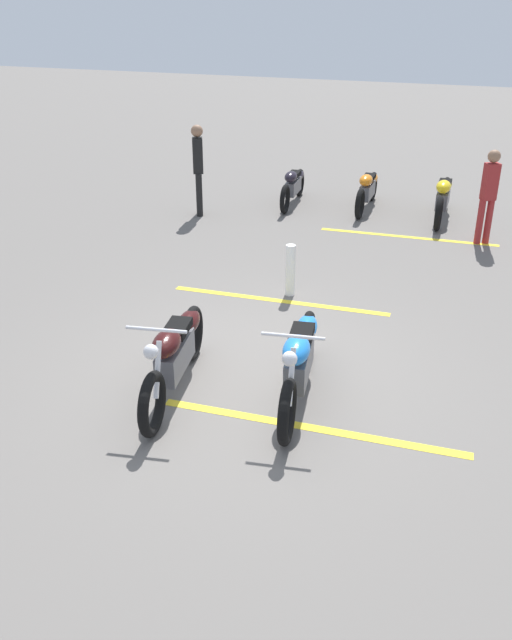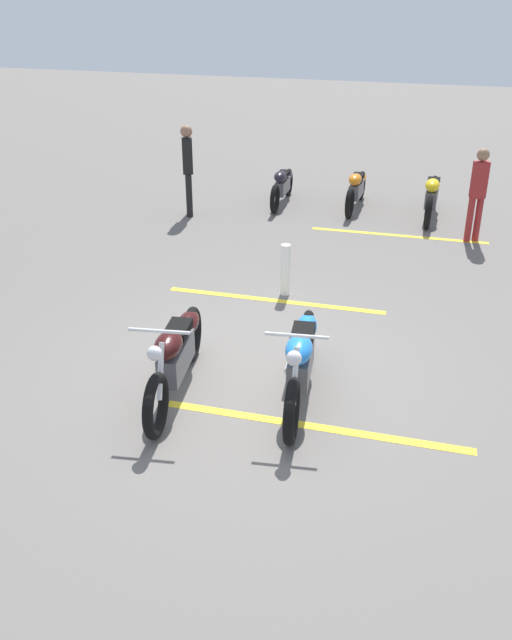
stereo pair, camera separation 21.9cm
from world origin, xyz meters
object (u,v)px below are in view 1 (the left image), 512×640
Objects in this scene: motorcycle_dark_foreground at (175,353)px; motorcycle_row_left at (367,189)px; bystander_secondary at (489,192)px; motorcycle_row_center at (293,185)px; bollard_post at (290,270)px; motorcycle_bright_foreground at (299,359)px; motorcycle_row_far_left at (443,196)px; bystander_near_row at (198,166)px.

motorcycle_dark_foreground is 7.75m from motorcycle_row_left.
bystander_secondary is (6.36, -2.77, 0.46)m from motorcycle_dark_foreground.
motorcycle_row_center is at bearing -84.63° from motorcycle_row_left.
bystander_secondary is at bearing 145.05° from motorcycle_dark_foreground.
bollard_post is (2.95, -0.33, -0.08)m from motorcycle_dark_foreground.
motorcycle_row_left is at bearing -0.53° from bollard_post.
motorcycle_row_left is 4.79m from bollard_post.
motorcycle_row_center is (-0.21, 1.53, -0.01)m from motorcycle_row_left.
motorcycle_row_center is at bearing 17.97° from bollard_post.
motorcycle_bright_foreground is at bearing -159.35° from bollard_post.
motorcycle_row_far_left is 1.60m from bystander_secondary.
motorcycle_row_center is (7.18, 2.47, -0.06)m from motorcycle_bright_foreground.
bollard_post is (-3.41, 2.44, -0.54)m from bystander_secondary.
bystander_secondary is at bearing 57.74° from motorcycle_row_left.
bollard_post reaches higher than motorcycle_row_center.
motorcycle_row_left is 1.15× the size of bystander_near_row.
motorcycle_row_left is at bearing -151.51° from bystander_secondary.
motorcycle_row_far_left reaches higher than bollard_post.
motorcycle_dark_foreground reaches higher than bollard_post.
motorcycle_bright_foreground is at bearing 93.93° from motorcycle_dark_foreground.
motorcycle_dark_foreground is 7.86m from motorcycle_row_far_left.
bystander_near_row reaches higher than bollard_post.
bystander_secondary is (-1.38, -2.40, 0.50)m from motorcycle_row_left.
motorcycle_row_far_left is at bearing 165.26° from motorcycle_bright_foreground.
motorcycle_bright_foreground reaches higher than motorcycle_row_center.
motorcycle_bright_foreground is at bearing -7.13° from motorcycle_row_far_left.
bystander_near_row is (-1.44, 1.49, 0.58)m from motorcycle_row_center.
motorcycle_bright_foreground and motorcycle_dark_foreground have the same top height.
bystander_near_row reaches higher than motorcycle_bright_foreground.
motorcycle_row_center is 1.19× the size of bystander_secondary.
motorcycle_dark_foreground is 1.09× the size of motorcycle_row_left.
motorcycle_row_left is (0.12, 1.53, -0.03)m from motorcycle_row_far_left.
motorcycle_row_center is 2.55× the size of bollard_post.
bystander_near_row is at bearing -63.67° from motorcycle_row_left.
bystander_near_row reaches higher than bystander_secondary.
motorcycle_bright_foreground is 1.13× the size of motorcycle_row_center.
bystander_near_row is 5.43m from bystander_secondary.
motorcycle_dark_foreground is 6.67m from bystander_near_row.
bollard_post is at bearing 162.22° from motorcycle_dark_foreground.
motorcycle_row_center is at bearing -138.21° from bystander_secondary.
bystander_near_row is (5.74, 3.96, 0.52)m from motorcycle_bright_foreground.
motorcycle_bright_foreground is 6.99m from bystander_near_row.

